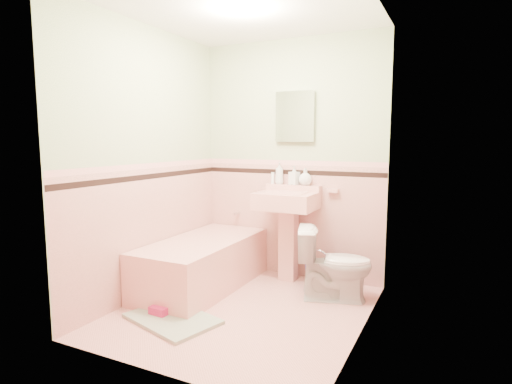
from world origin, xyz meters
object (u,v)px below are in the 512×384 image
at_px(bathtub, 203,265).
at_px(medicine_cabinet, 295,117).
at_px(soap_bottle_mid, 294,175).
at_px(bucket, 317,274).
at_px(soap_bottle_left, 279,173).
at_px(toilet, 335,264).
at_px(shoe, 158,311).
at_px(sink, 286,237).
at_px(soap_bottle_right, 305,177).

relative_size(bathtub, medicine_cabinet, 2.90).
bearing_deg(soap_bottle_mid, bucket, -30.11).
bearing_deg(bucket, soap_bottle_left, 159.02).
height_order(toilet, shoe, toilet).
bearing_deg(bucket, shoe, -126.00).
bearing_deg(soap_bottle_mid, shoe, -112.42).
bearing_deg(bucket, soap_bottle_mid, 149.89).
xyz_separation_m(bathtub, toilet, (1.26, 0.26, 0.11)).
bearing_deg(toilet, bathtub, 84.46).
distance_m(soap_bottle_mid, bucket, 1.04).
xyz_separation_m(bathtub, soap_bottle_left, (0.52, 0.71, 0.88)).
xyz_separation_m(sink, soap_bottle_left, (-0.16, 0.18, 0.64)).
distance_m(sink, toilet, 0.66).
relative_size(soap_bottle_mid, toilet, 0.29).
bearing_deg(soap_bottle_left, bathtub, -126.25).
height_order(soap_bottle_mid, toilet, soap_bottle_mid).
height_order(medicine_cabinet, soap_bottle_left, medicine_cabinet).
xyz_separation_m(soap_bottle_right, bucket, (0.21, -0.19, -0.96)).
xyz_separation_m(toilet, bucket, (-0.25, 0.26, -0.21)).
bearing_deg(medicine_cabinet, bathtub, -132.58).
distance_m(medicine_cabinet, bucket, 1.63).
relative_size(soap_bottle_mid, soap_bottle_right, 1.13).
bearing_deg(bathtub, sink, 37.93).
xyz_separation_m(medicine_cabinet, bucket, (0.34, -0.22, -1.58)).
relative_size(medicine_cabinet, soap_bottle_mid, 2.62).
xyz_separation_m(sink, medicine_cabinet, (0.00, 0.21, 1.24)).
bearing_deg(bucket, medicine_cabinet, 146.85).
relative_size(toilet, bucket, 2.70).
height_order(soap_bottle_right, toilet, soap_bottle_right).
height_order(bathtub, medicine_cabinet, medicine_cabinet).
distance_m(soap_bottle_left, soap_bottle_right, 0.29).
bearing_deg(soap_bottle_right, shoe, -116.33).
xyz_separation_m(soap_bottle_left, toilet, (0.74, -0.45, -0.77)).
height_order(sink, soap_bottle_right, soap_bottle_right).
xyz_separation_m(sink, toilet, (0.58, -0.27, -0.13)).
distance_m(soap_bottle_mid, toilet, 1.05).
height_order(sink, toilet, sink).
bearing_deg(soap_bottle_right, bathtub, -138.83).
relative_size(bathtub, soap_bottle_right, 8.61).
xyz_separation_m(sink, bucket, (0.34, -0.01, -0.34)).
relative_size(medicine_cabinet, toilet, 0.77).
bearing_deg(soap_bottle_mid, soap_bottle_left, 180.00).
height_order(bathtub, soap_bottle_left, soap_bottle_left).
bearing_deg(bathtub, soap_bottle_left, 53.75).
relative_size(sink, soap_bottle_right, 5.34).
relative_size(sink, shoe, 5.96).
distance_m(toilet, shoe, 1.60).
distance_m(bathtub, shoe, 0.80).
bearing_deg(medicine_cabinet, shoe, -111.73).
bearing_deg(soap_bottle_right, soap_bottle_left, 180.00).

